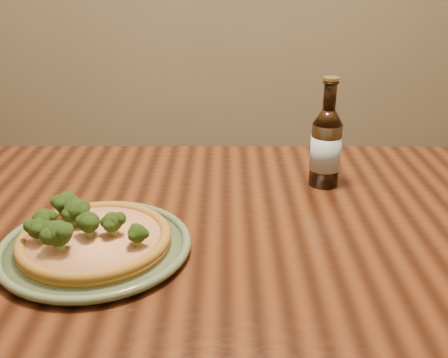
{
  "coord_description": "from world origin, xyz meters",
  "views": [
    {
      "loc": [
        0.19,
        -0.68,
        1.19
      ],
      "look_at": [
        0.18,
        0.18,
        0.82
      ],
      "focal_mm": 42.0,
      "sensor_mm": 36.0,
      "label": 1
    }
  ],
  "objects_px": {
    "table": "(120,281)",
    "pizza": "(92,237)",
    "plate": "(96,246)",
    "beer_bottle": "(326,147)"
  },
  "relations": [
    {
      "from": "table",
      "to": "pizza",
      "type": "bearing_deg",
      "value": -115.25
    },
    {
      "from": "table",
      "to": "plate",
      "type": "relative_size",
      "value": 5.21
    },
    {
      "from": "plate",
      "to": "pizza",
      "type": "bearing_deg",
      "value": 169.01
    },
    {
      "from": "pizza",
      "to": "beer_bottle",
      "type": "height_order",
      "value": "beer_bottle"
    },
    {
      "from": "table",
      "to": "beer_bottle",
      "type": "bearing_deg",
      "value": 29.03
    },
    {
      "from": "beer_bottle",
      "to": "plate",
      "type": "bearing_deg",
      "value": -155.93
    },
    {
      "from": "pizza",
      "to": "beer_bottle",
      "type": "distance_m",
      "value": 0.5
    },
    {
      "from": "table",
      "to": "plate",
      "type": "distance_m",
      "value": 0.12
    },
    {
      "from": "table",
      "to": "beer_bottle",
      "type": "xyz_separation_m",
      "value": [
        0.39,
        0.22,
        0.18
      ]
    },
    {
      "from": "plate",
      "to": "pizza",
      "type": "height_order",
      "value": "pizza"
    }
  ]
}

